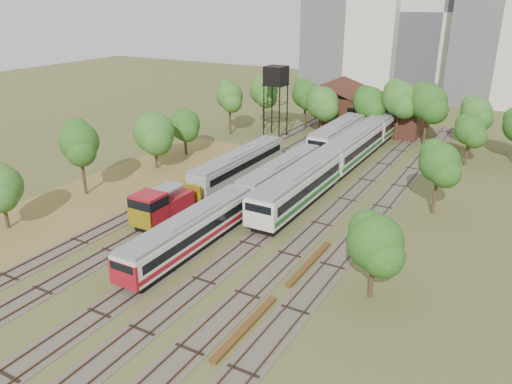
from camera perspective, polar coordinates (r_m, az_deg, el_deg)
The scene contains 16 objects.
ground at distance 39.46m, azimuth -11.10°, elevation -11.34°, with size 240.00×240.00×0.00m, color #475123.
dry_grass_patch at distance 56.11m, azimuth -19.97°, elevation -1.98°, with size 14.00×60.00×0.04m, color brown.
tracks at distance 58.65m, azimuth 4.22°, elevation 0.34°, with size 24.60×80.00×0.19m.
railcar_red_set at distance 51.00m, azimuth -1.59°, elevation -0.83°, with size 2.72×34.58×3.35m.
railcar_green_set at distance 68.47m, azimuth 11.01°, elevation 4.99°, with size 3.30×52.08×4.08m.
railcar_rear at distance 74.35m, azimuth 9.38°, elevation 6.35°, with size 3.19×16.08×3.95m.
shunter_locomotive at distance 50.08m, azimuth -10.84°, elevation -1.66°, with size 2.81×8.10×3.68m.
old_grey_coach at distance 61.32m, azimuth -1.92°, elevation 3.16°, with size 2.77×18.00×3.42m.
water_tower at distance 79.44m, azimuth 2.30°, elevation 12.94°, with size 3.21×3.21×11.11m.
rail_pile_near at distance 35.15m, azimuth -1.17°, elevation -15.19°, with size 0.54×8.04×0.27m, color brown.
rail_pile_far at distance 42.75m, azimuth 6.13°, elevation -8.07°, with size 0.52×8.31×0.27m, color brown.
maintenance_shed at distance 87.75m, azimuth 13.55°, elevation 8.90°, with size 16.45×11.55×7.58m.
tree_band_left at distance 62.80m, azimuth -14.51°, elevation 6.00°, with size 5.79×55.43×8.39m.
tree_band_far at distance 79.05m, azimuth 16.58°, elevation 9.49°, with size 49.57×8.39×9.31m.
tree_band_right at distance 52.77m, azimuth 19.78°, elevation 2.34°, with size 5.41×41.06×7.62m.
tower_centre at distance 126.29m, azimuth 21.41°, elevation 18.68°, with size 20.00×18.00×36.00m, color beige.
Camera 1 is at (22.53, -24.57, 21.12)m, focal length 35.00 mm.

